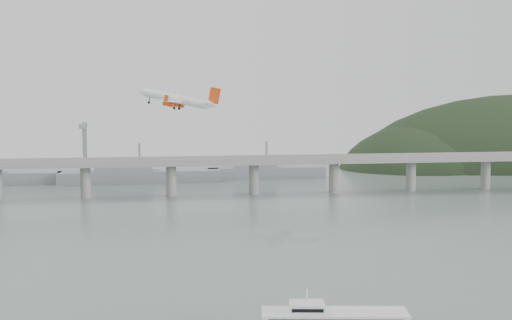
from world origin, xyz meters
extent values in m
plane|color=slate|center=(0.00, 0.00, 0.00)|extent=(900.00, 900.00, 0.00)
cube|color=gray|center=(0.00, 200.00, 20.00)|extent=(800.00, 22.00, 2.20)
cube|color=gray|center=(0.00, 189.50, 22.00)|extent=(800.00, 0.60, 1.80)
cube|color=gray|center=(0.00, 210.50, 22.00)|extent=(800.00, 0.60, 1.80)
cylinder|color=gray|center=(-80.00, 200.00, 9.50)|extent=(6.00, 6.00, 21.00)
cylinder|color=gray|center=(-30.00, 200.00, 9.50)|extent=(6.00, 6.00, 21.00)
cylinder|color=gray|center=(20.00, 200.00, 9.50)|extent=(6.00, 6.00, 21.00)
cylinder|color=gray|center=(70.00, 200.00, 9.50)|extent=(6.00, 6.00, 21.00)
cylinder|color=gray|center=(120.00, 200.00, 9.50)|extent=(6.00, 6.00, 21.00)
cylinder|color=gray|center=(170.00, 200.00, 9.50)|extent=(6.00, 6.00, 21.00)
ellipsoid|color=black|center=(175.00, 320.00, -12.00)|extent=(140.00, 110.00, 96.00)
cube|color=gray|center=(-50.00, 265.00, 4.00)|extent=(110.55, 21.43, 8.00)
cube|color=gray|center=(-61.00, 265.00, 12.00)|extent=(39.01, 16.73, 8.00)
cylinder|color=gray|center=(-50.00, 265.00, 20.00)|extent=(1.60, 1.60, 14.00)
cube|color=gray|center=(40.00, 275.00, 4.00)|extent=(85.00, 13.60, 8.00)
cube|color=gray|center=(31.50, 275.00, 12.00)|extent=(29.75, 11.90, 8.00)
cylinder|color=gray|center=(40.00, 275.00, 20.00)|extent=(1.60, 1.60, 14.00)
cube|color=gray|center=(-90.00, 300.00, 20.00)|extent=(3.00, 3.00, 40.00)
cube|color=gray|center=(-90.00, 290.00, 38.00)|extent=(3.00, 28.00, 3.00)
cube|color=silver|center=(5.18, -46.00, 5.69)|extent=(37.70, 14.27, 4.38)
cube|color=black|center=(5.86, -41.63, 6.83)|extent=(32.92, 5.22, 0.88)
cube|color=black|center=(5.86, -41.63, 4.73)|extent=(32.92, 5.22, 0.88)
cube|color=silver|center=(-1.74, -44.93, 9.02)|extent=(9.59, 7.40, 2.28)
cube|color=black|center=(-2.22, -48.01, 9.02)|extent=(7.81, 1.31, 0.88)
cylinder|color=silver|center=(-1.74, -44.93, 11.83)|extent=(0.50, 0.50, 3.50)
cylinder|color=white|center=(-29.47, 100.61, 59.39)|extent=(28.30, 17.58, 9.29)
cone|color=white|center=(-44.64, 107.75, 62.52)|extent=(6.14, 5.67, 4.59)
cone|color=white|center=(-13.72, 93.23, 56.68)|extent=(6.95, 5.83, 4.79)
cube|color=white|center=(-28.72, 100.19, 58.14)|extent=(19.91, 35.15, 3.21)
cube|color=white|center=(-14.53, 93.65, 57.61)|extent=(8.42, 13.05, 1.55)
cube|color=#F24410|center=(-12.92, 93.09, 60.86)|extent=(5.73, 2.56, 7.70)
cylinder|color=#F24410|center=(-27.98, 106.23, 56.67)|extent=(5.44, 4.44, 3.26)
cylinder|color=black|center=(-29.97, 107.17, 57.08)|extent=(1.80, 2.48, 2.48)
cube|color=white|center=(-27.78, 106.20, 57.72)|extent=(2.72, 1.40, 1.76)
cylinder|color=#F24410|center=(-32.87, 95.59, 57.28)|extent=(5.44, 4.44, 3.26)
cylinder|color=black|center=(-34.86, 96.52, 57.69)|extent=(1.80, 2.48, 2.48)
cube|color=white|center=(-32.67, 95.55, 58.32)|extent=(2.72, 1.40, 1.76)
cylinder|color=black|center=(-27.93, 102.77, 56.12)|extent=(0.98, 0.59, 2.60)
cylinder|color=black|center=(-28.15, 102.80, 54.97)|extent=(1.44, 0.91, 1.39)
cylinder|color=black|center=(-30.24, 97.74, 56.40)|extent=(0.98, 0.59, 2.60)
cylinder|color=black|center=(-30.46, 97.77, 55.25)|extent=(1.44, 0.91, 1.39)
cylinder|color=black|center=(-41.41, 106.06, 58.81)|extent=(0.98, 0.59, 2.60)
cylinder|color=black|center=(-41.63, 106.09, 57.66)|extent=(1.44, 0.91, 1.39)
cube|color=#F24410|center=(-19.03, 115.71, 58.08)|extent=(2.09, 0.99, 2.84)
cube|color=#F24410|center=(-34.14, 82.81, 59.94)|extent=(2.09, 0.99, 2.84)
camera|label=1|loc=(-38.69, -208.41, 63.31)|focal=48.00mm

